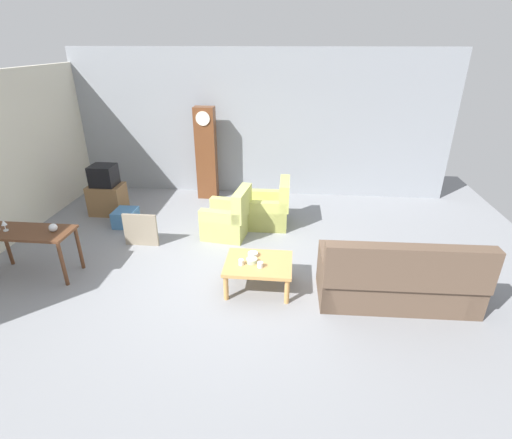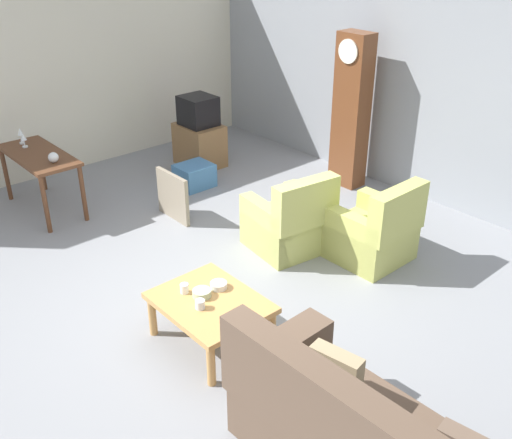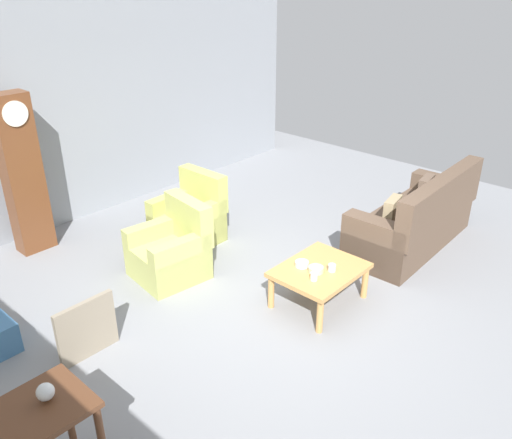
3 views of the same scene
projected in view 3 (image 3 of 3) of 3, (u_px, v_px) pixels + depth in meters
name	position (u px, v px, depth m)	size (l,w,h in m)	color
ground_plane	(271.00, 302.00, 5.83)	(10.40, 10.40, 0.00)	gray
garage_door_wall	(77.00, 107.00, 7.32)	(8.40, 0.16, 3.20)	gray
couch_floral	(415.00, 221.00, 6.87)	(2.12, 0.93, 1.04)	brown
armchair_olive_near	(171.00, 252.00, 6.22)	(0.88, 0.86, 0.92)	#B7BC66
armchair_olive_far	(190.00, 219.00, 7.03)	(0.80, 0.77, 0.92)	#B6BA5E
coffee_table_wood	(320.00, 273.00, 5.68)	(0.96, 0.76, 0.43)	tan
grandfather_clock	(22.00, 175.00, 6.52)	(0.44, 0.30, 2.04)	brown
framed_picture_leaning	(87.00, 329.00, 4.92)	(0.60, 0.05, 0.59)	gray
glass_dome_cloche	(45.00, 392.00, 3.48)	(0.12, 0.12, 0.12)	silver
cup_white_porcelain	(314.00, 276.00, 5.42)	(0.07, 0.07, 0.09)	white
cup_blue_rimmed	(332.00, 268.00, 5.58)	(0.08, 0.08, 0.08)	silver
bowl_white_stacked	(302.00, 264.00, 5.67)	(0.15, 0.15, 0.06)	white
bowl_shallow_green	(316.00, 269.00, 5.56)	(0.16, 0.16, 0.06)	#B2C69E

